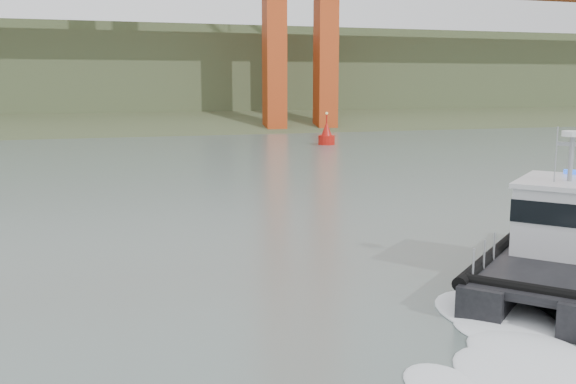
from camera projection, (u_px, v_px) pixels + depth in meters
name	position (u px, v px, depth m)	size (l,w,h in m)	color
ground	(378.00, 320.00, 19.67)	(400.00, 400.00, 0.00)	slate
headlands	(129.00, 84.00, 136.78)	(500.00, 105.36, 27.12)	#36492A
patrol_boat	(564.00, 243.00, 23.29)	(11.62, 10.94, 5.69)	black
nav_buoy	(326.00, 136.00, 75.36)	(1.94, 1.94, 4.05)	#B1130C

